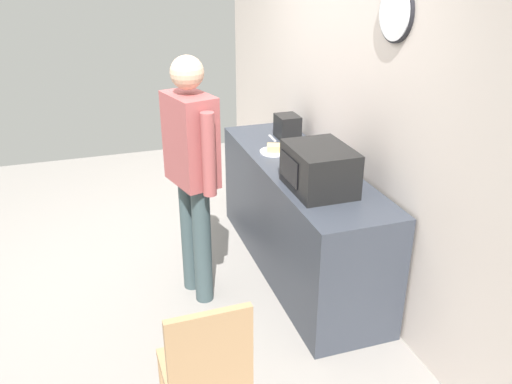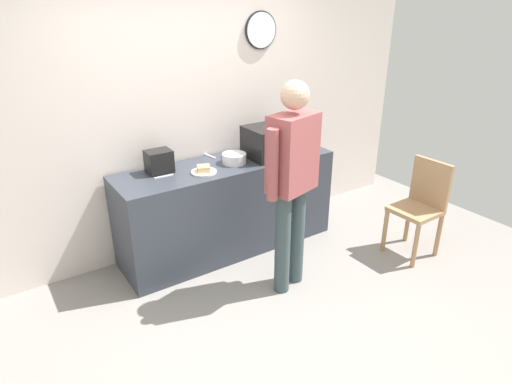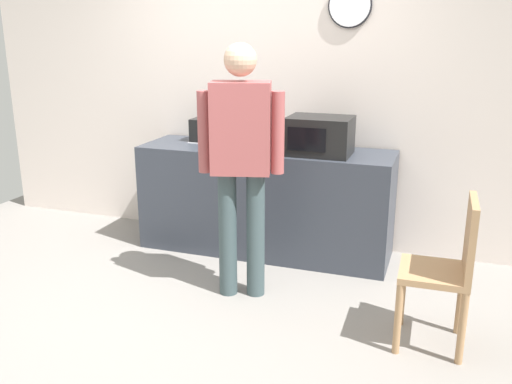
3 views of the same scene
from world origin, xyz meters
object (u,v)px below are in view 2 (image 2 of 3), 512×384
Objects in this scene: wooden_chair at (421,203)px; microwave at (272,141)px; spoon_utensil at (164,176)px; salad_bowl at (234,158)px; fork_utensil at (210,156)px; sandwich_plate at (204,170)px; person_standing at (292,174)px; toaster at (159,161)px.

microwave is at bearing 134.83° from wooden_chair.
wooden_chair is at bearing -27.26° from spoon_utensil.
salad_bowl reaches higher than fork_utensil.
microwave is 2.20× the size of sandwich_plate.
fork_utensil is 2.09m from wooden_chair.
salad_bowl is at bearing 93.29° from person_standing.
spoon_utensil is at bearing 152.74° from wooden_chair.
toaster reaches higher than wooden_chair.
fork_utensil and spoon_utensil have the same top height.
person_standing is (0.72, -0.98, 0.04)m from toaster.
fork_utensil is 0.18× the size of wooden_chair.
toaster is 2.49m from wooden_chair.
microwave is 1.12m from spoon_utensil.
salad_bowl is 1.03× the size of toaster.
spoon_utensil is at bearing 130.93° from person_standing.
salad_bowl is 1.84m from wooden_chair.
wooden_chair is at bearing -28.94° from sandwich_plate.
fork_utensil is 0.65m from spoon_utensil.
salad_bowl is at bearing 10.46° from sandwich_plate.
sandwich_plate is 2.09m from wooden_chair.
sandwich_plate is 0.36m from salad_bowl.
microwave is 1.55m from wooden_chair.
spoon_utensil is 1.13m from person_standing.
fork_utensil is (0.57, 0.13, -0.10)m from toaster.
sandwich_plate is at bearing -177.10° from microwave.
toaster is at bearing 81.91° from spoon_utensil.
salad_bowl is 1.34× the size of fork_utensil.
salad_bowl is at bearing -14.16° from toaster.
spoon_utensil is at bearing -98.09° from toaster.
person_standing reaches higher than toaster.
toaster is at bearing 149.81° from wooden_chair.
salad_bowl reaches higher than spoon_utensil.
wooden_chair is at bearing -36.33° from salad_bowl.
toaster is 0.59m from fork_utensil.
sandwich_plate reaches higher than spoon_utensil.
sandwich_plate is 0.45m from fork_utensil.
fork_utensil is at bearing 23.80° from spoon_utensil.
salad_bowl reaches higher than sandwich_plate.
sandwich_plate is 1.04× the size of toaster.
sandwich_plate is at bearing 118.39° from person_standing.
toaster reaches higher than salad_bowl.
salad_bowl is 0.13× the size of person_standing.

